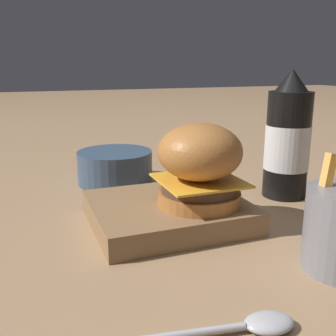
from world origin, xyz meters
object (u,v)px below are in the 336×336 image
object	(u,v)px
serving_board	(168,212)
spoon	(254,325)
side_bowl	(115,166)
ketchup_bottle	(286,141)
burger	(200,164)

from	to	relation	value
serving_board	spoon	distance (m)	0.26
serving_board	spoon	bearing A→B (deg)	86.22
serving_board	side_bowl	bearing A→B (deg)	-83.78
ketchup_bottle	burger	bearing A→B (deg)	19.99
ketchup_bottle	side_bowl	xyz separation A→B (m)	(0.26, -0.18, -0.07)
burger	spoon	distance (m)	0.25
spoon	ketchup_bottle	bearing A→B (deg)	59.32
spoon	serving_board	bearing A→B (deg)	95.55
ketchup_bottle	side_bowl	size ratio (longest dim) A/B	1.51
burger	spoon	xyz separation A→B (m)	(0.05, 0.23, -0.09)
serving_board	ketchup_bottle	distance (m)	0.25
burger	spoon	size ratio (longest dim) A/B	0.83
side_bowl	burger	bearing A→B (deg)	103.83
side_bowl	spoon	world-z (taller)	side_bowl
ketchup_bottle	spoon	size ratio (longest dim) A/B	1.54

